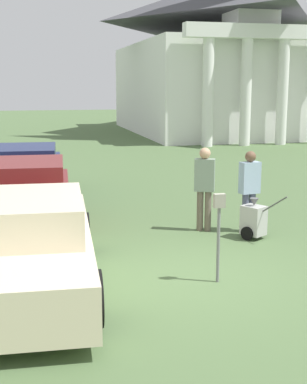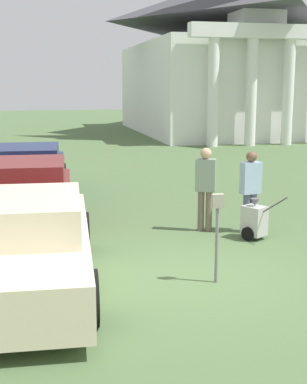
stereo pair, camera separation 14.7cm
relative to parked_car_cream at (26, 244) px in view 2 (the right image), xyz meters
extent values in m
plane|color=#4C663D|center=(2.80, -0.17, -0.69)|extent=(120.00, 120.00, 0.00)
cube|color=beige|center=(0.00, 0.04, -0.13)|extent=(2.24, 5.28, 0.71)
cube|color=beige|center=(-0.01, -0.16, 0.50)|extent=(1.82, 2.27, 0.55)
cylinder|color=black|center=(1.04, 1.59, -0.31)|extent=(0.23, 0.77, 0.76)
cylinder|color=black|center=(0.84, -1.61, -0.31)|extent=(0.23, 0.77, 0.76)
cube|color=maroon|center=(0.00, 3.20, -0.10)|extent=(2.06, 4.80, 0.80)
cube|color=maroon|center=(-0.01, 3.01, 0.59)|extent=(1.68, 2.07, 0.57)
cylinder|color=black|center=(0.96, 4.60, -0.34)|extent=(0.22, 0.70, 0.69)
cylinder|color=black|center=(0.78, 1.69, -0.34)|extent=(0.22, 0.70, 0.69)
cube|color=#19234C|center=(0.00, 6.68, -0.09)|extent=(2.15, 5.17, 0.79)
cube|color=#19234C|center=(-0.01, 6.48, 0.55)|extent=(1.75, 2.22, 0.49)
cylinder|color=black|center=(-0.80, 8.31, -0.32)|extent=(0.23, 0.75, 0.74)
cylinder|color=black|center=(1.00, 8.19, -0.32)|extent=(0.23, 0.75, 0.74)
cylinder|color=black|center=(0.80, 5.06, -0.32)|extent=(0.23, 0.75, 0.74)
cylinder|color=slate|center=(2.94, -0.47, -0.08)|extent=(0.05, 0.05, 1.22)
cube|color=gray|center=(2.94, -0.47, 0.64)|extent=(0.18, 0.09, 0.22)
cylinder|color=#665B4C|center=(3.78, 2.46, -0.25)|extent=(0.14, 0.14, 0.87)
cylinder|color=#665B4C|center=(3.63, 2.53, -0.25)|extent=(0.14, 0.14, 0.87)
cube|color=gray|center=(3.71, 2.49, 0.53)|extent=(0.47, 0.37, 0.69)
sphere|color=tan|center=(3.71, 2.49, 1.00)|extent=(0.24, 0.24, 0.24)
cylinder|color=#515670|center=(4.69, 2.21, -0.27)|extent=(0.14, 0.14, 0.84)
cylinder|color=#515670|center=(4.52, 2.18, -0.27)|extent=(0.14, 0.14, 0.84)
cube|color=#99B2CC|center=(4.61, 2.19, 0.49)|extent=(0.45, 0.29, 0.67)
sphere|color=brown|center=(4.61, 2.19, 0.94)|extent=(0.23, 0.23, 0.23)
cube|color=#B2B2AD|center=(4.50, 1.70, -0.31)|extent=(0.53, 0.56, 0.60)
cone|color=#59595B|center=(4.50, 1.70, 0.07)|extent=(0.18, 0.18, 0.16)
cylinder|color=#4C4C4C|center=(4.74, 1.29, 0.09)|extent=(0.32, 0.53, 0.43)
cylinder|color=black|center=(4.32, 1.59, -0.55)|extent=(0.18, 0.27, 0.28)
cylinder|color=black|center=(4.68, 1.80, -0.55)|extent=(0.18, 0.27, 0.28)
cube|color=white|center=(12.09, 26.00, 2.14)|extent=(10.22, 15.24, 5.66)
pyramid|color=#424247|center=(12.09, 26.00, 7.52)|extent=(10.42, 15.54, 2.55)
cylinder|color=white|center=(9.03, 17.78, 2.00)|extent=(0.56, 0.56, 5.38)
cylinder|color=white|center=(11.07, 17.78, 2.00)|extent=(0.56, 0.56, 5.38)
cylinder|color=white|center=(13.12, 17.78, 2.00)|extent=(0.56, 0.56, 5.38)
cube|color=white|center=(12.09, 17.78, 5.04)|extent=(8.68, 0.70, 0.70)
camera|label=1|loc=(0.07, -8.13, 2.41)|focal=50.00mm
camera|label=2|loc=(0.21, -8.16, 2.41)|focal=50.00mm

